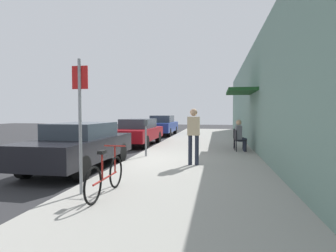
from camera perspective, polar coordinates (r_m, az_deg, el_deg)
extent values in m
plane|color=#2D2D30|center=(9.11, -8.92, -7.92)|extent=(60.00, 60.00, 0.00)
cube|color=#9E9B93|center=(10.59, 6.41, -6.06)|extent=(4.50, 32.00, 0.12)
cube|color=gray|center=(10.59, 19.62, 6.16)|extent=(0.30, 32.00, 4.68)
cube|color=#19471E|center=(11.73, 15.29, 7.17)|extent=(1.10, 2.80, 0.12)
cube|color=black|center=(8.49, -18.42, -4.50)|extent=(1.80, 4.40, 0.62)
cube|color=#333D47|center=(8.57, -17.99, -0.84)|extent=(1.48, 2.11, 0.44)
cylinder|color=black|center=(9.43, -10.11, -5.58)|extent=(0.22, 0.64, 0.64)
cylinder|color=black|center=(10.09, -18.60, -5.14)|extent=(0.22, 0.64, 0.64)
cylinder|color=black|center=(6.98, -18.09, -8.65)|extent=(0.22, 0.64, 0.64)
cylinder|color=black|center=(7.85, -28.38, -7.58)|extent=(0.22, 0.64, 0.64)
cube|color=maroon|center=(13.99, -6.53, -1.64)|extent=(1.80, 4.40, 0.57)
cube|color=#333D47|center=(14.11, -6.36, 0.55)|extent=(1.48, 2.11, 0.48)
cylinder|color=black|center=(15.13, -2.14, -2.38)|extent=(0.22, 0.64, 0.64)
cylinder|color=black|center=(15.55, -7.85, -2.26)|extent=(0.22, 0.64, 0.64)
cylinder|color=black|center=(12.50, -4.87, -3.49)|extent=(0.22, 0.64, 0.64)
cylinder|color=black|center=(13.00, -11.63, -3.29)|extent=(0.22, 0.64, 0.64)
cube|color=navy|center=(20.05, -1.30, -0.16)|extent=(1.80, 4.40, 0.66)
cube|color=#333D47|center=(20.18, -1.21, 1.54)|extent=(1.48, 2.11, 0.52)
cylinder|color=black|center=(21.27, 1.54, -0.87)|extent=(0.22, 0.64, 0.64)
cylinder|color=black|center=(21.57, -2.62, -0.82)|extent=(0.22, 0.64, 0.64)
cylinder|color=black|center=(18.59, 0.24, -1.41)|extent=(0.22, 0.64, 0.64)
cylinder|color=black|center=(18.93, -4.49, -1.34)|extent=(0.22, 0.64, 0.64)
cylinder|color=slate|center=(9.68, -4.77, -3.25)|extent=(0.07, 0.07, 1.10)
cube|color=#383D42|center=(9.63, -4.78, 0.66)|extent=(0.12, 0.10, 0.22)
cylinder|color=gray|center=(5.36, -18.34, -0.24)|extent=(0.06, 0.06, 2.60)
cube|color=red|center=(5.41, -18.40, 9.87)|extent=(0.32, 0.02, 0.44)
torus|color=black|center=(5.76, -11.12, -9.68)|extent=(0.04, 0.66, 0.66)
torus|color=black|center=(4.83, -15.80, -12.19)|extent=(0.04, 0.66, 0.66)
cylinder|color=maroon|center=(5.29, -13.24, -10.83)|extent=(0.04, 1.05, 0.04)
cylinder|color=maroon|center=(5.11, -13.96, -8.47)|extent=(0.04, 0.04, 0.50)
cube|color=black|center=(5.06, -14.00, -5.47)|extent=(0.10, 0.20, 0.06)
cylinder|color=maroon|center=(5.66, -11.33, -7.01)|extent=(0.03, 0.03, 0.56)
cylinder|color=maroon|center=(5.62, -11.36, -4.20)|extent=(0.46, 0.03, 0.03)
cylinder|color=black|center=(11.55, 16.05, -3.99)|extent=(0.04, 0.04, 0.45)
cylinder|color=black|center=(11.18, 16.42, -4.21)|extent=(0.04, 0.04, 0.45)
cylinder|color=black|center=(11.48, 14.18, -4.00)|extent=(0.04, 0.04, 0.45)
cylinder|color=black|center=(11.11, 14.49, -4.23)|extent=(0.04, 0.04, 0.45)
cube|color=black|center=(11.30, 15.30, -2.90)|extent=(0.48, 0.48, 0.03)
cube|color=black|center=(11.25, 14.29, -1.86)|extent=(0.07, 0.44, 0.40)
cylinder|color=#232838|center=(11.46, 16.09, -3.99)|extent=(0.11, 0.11, 0.47)
cylinder|color=#232838|center=(11.41, 15.46, -2.82)|extent=(0.37, 0.17, 0.14)
cylinder|color=#232838|center=(11.26, 16.28, -4.11)|extent=(0.11, 0.11, 0.47)
cylinder|color=#232838|center=(11.21, 15.64, -2.92)|extent=(0.37, 0.17, 0.14)
cube|color=#595960|center=(11.26, 14.92, -1.35)|extent=(0.25, 0.38, 0.56)
sphere|color=tan|center=(11.24, 14.95, 0.73)|extent=(0.22, 0.22, 0.22)
cylinder|color=black|center=(12.41, 15.85, -3.51)|extent=(0.04, 0.04, 0.45)
cylinder|color=black|center=(12.03, 15.78, -3.71)|extent=(0.04, 0.04, 0.45)
cylinder|color=black|center=(12.43, 14.10, -3.48)|extent=(0.04, 0.04, 0.45)
cylinder|color=black|center=(12.05, 13.97, -3.68)|extent=(0.04, 0.04, 0.45)
cube|color=black|center=(12.21, 14.94, -2.47)|extent=(0.49, 0.49, 0.03)
cube|color=black|center=(12.20, 13.99, -1.50)|extent=(0.09, 0.44, 0.40)
cylinder|color=#232838|center=(8.08, 4.79, -5.17)|extent=(0.12, 0.12, 0.90)
cylinder|color=#232838|center=(8.06, 6.21, -5.20)|extent=(0.12, 0.12, 0.90)
cube|color=#CCB28C|center=(8.00, 5.52, 0.00)|extent=(0.36, 0.22, 0.56)
sphere|color=tan|center=(7.99, 5.54, 2.94)|extent=(0.22, 0.22, 0.22)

